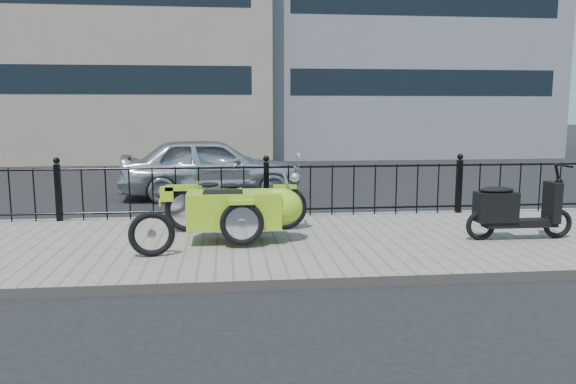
{
  "coord_description": "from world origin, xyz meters",
  "views": [
    {
      "loc": [
        -0.68,
        -8.37,
        1.99
      ],
      "look_at": [
        0.23,
        -0.1,
        0.76
      ],
      "focal_mm": 35.0,
      "sensor_mm": 36.0,
      "label": 1
    }
  ],
  "objects": [
    {
      "name": "sedan_car",
      "position": [
        -1.04,
        4.42,
        0.69
      ],
      "size": [
        4.18,
        2.0,
        1.38
      ],
      "primitive_type": "imported",
      "rotation": [
        0.0,
        0.0,
        1.66
      ],
      "color": "#BBBEC2",
      "rests_on": "ground"
    },
    {
      "name": "iron_fence",
      "position": [
        0.0,
        1.3,
        0.59
      ],
      "size": [
        14.11,
        0.11,
        1.08
      ],
      "color": "black",
      "rests_on": "sidewalk"
    },
    {
      "name": "building_tan",
      "position": [
        -6.0,
        15.99,
        6.0
      ],
      "size": [
        14.0,
        8.01,
        12.0
      ],
      "color": "gray",
      "rests_on": "ground"
    },
    {
      "name": "sidewalk",
      "position": [
        0.0,
        -0.5,
        0.06
      ],
      "size": [
        30.0,
        3.8,
        0.12
      ],
      "primitive_type": "cube",
      "color": "slate",
      "rests_on": "ground"
    },
    {
      "name": "motorcycle_sidecar",
      "position": [
        -0.41,
        -0.41,
        0.59
      ],
      "size": [
        2.28,
        1.48,
        0.98
      ],
      "color": "black",
      "rests_on": "sidewalk"
    },
    {
      "name": "ground",
      "position": [
        0.0,
        0.0,
        0.0
      ],
      "size": [
        120.0,
        120.0,
        0.0
      ],
      "primitive_type": "plane",
      "color": "black",
      "rests_on": "ground"
    },
    {
      "name": "scooter",
      "position": [
        3.41,
        -0.82,
        0.54
      ],
      "size": [
        1.61,
        0.47,
        1.09
      ],
      "color": "black",
      "rests_on": "sidewalk"
    },
    {
      "name": "curb",
      "position": [
        0.0,
        1.44,
        0.06
      ],
      "size": [
        30.0,
        0.1,
        0.12
      ],
      "primitive_type": "cube",
      "color": "gray",
      "rests_on": "ground"
    },
    {
      "name": "spare_tire",
      "position": [
        -1.65,
        -1.24,
        0.41
      ],
      "size": [
        0.59,
        0.17,
        0.59
      ],
      "primitive_type": "torus",
      "rotation": [
        1.57,
        0.0,
        0.16
      ],
      "color": "black",
      "rests_on": "sidewalk"
    }
  ]
}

